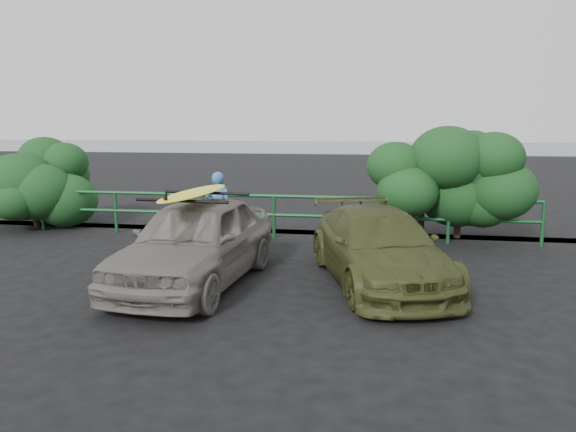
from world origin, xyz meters
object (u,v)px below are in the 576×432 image
object	(u,v)px
guardrail	(233,215)
sedan	(196,242)
man	(218,209)
surfboard	(195,193)
olive_vehicle	(379,247)

from	to	relation	value
guardrail	sedan	xyz separation A→B (m)	(0.43, -4.00, 0.22)
sedan	man	size ratio (longest dim) A/B	2.62
man	surfboard	size ratio (longest dim) A/B	0.65
guardrail	man	distance (m)	1.02
olive_vehicle	man	size ratio (longest dim) A/B	2.60
guardrail	sedan	distance (m)	4.03
sedan	olive_vehicle	world-z (taller)	sedan
guardrail	surfboard	distance (m)	4.15
guardrail	man	size ratio (longest dim) A/B	8.50
surfboard	olive_vehicle	bearing A→B (deg)	15.25
olive_vehicle	guardrail	bearing A→B (deg)	118.37
sedan	guardrail	bearing A→B (deg)	100.66
sedan	olive_vehicle	xyz separation A→B (m)	(3.04, 0.58, -0.11)
guardrail	olive_vehicle	world-z (taller)	olive_vehicle
man	guardrail	bearing A→B (deg)	-92.67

